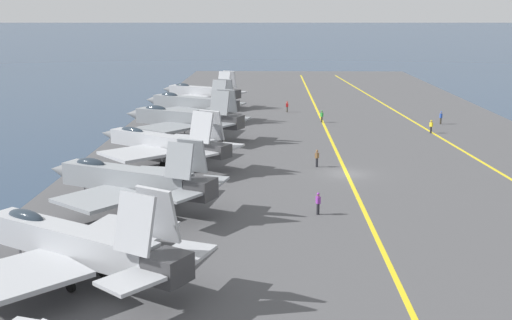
{
  "coord_description": "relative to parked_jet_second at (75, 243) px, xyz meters",
  "views": [
    {
      "loc": [
        -59.9,
        7.33,
        15.52
      ],
      "look_at": [
        -5.16,
        8.62,
        2.9
      ],
      "focal_mm": 45.0,
      "sensor_mm": 36.0,
      "label": 1
    }
  ],
  "objects": [
    {
      "name": "parked_jet_second",
      "position": [
        0.0,
        0.0,
        0.0
      ],
      "size": [
        14.01,
        16.02,
        6.24
      ],
      "color": "#A8AAAF",
      "rests_on": "carrier_deck"
    },
    {
      "name": "crew_blue_vest",
      "position": [
        54.18,
        -34.73,
        -1.31
      ],
      "size": [
        0.41,
        0.31,
        1.78
      ],
      "color": "#383328",
      "rests_on": "carrier_deck"
    },
    {
      "name": "ground_plane",
      "position": [
        25.66,
        -18.49,
        -2.69
      ],
      "size": [
        2000.0,
        2000.0,
        0.0
      ],
      "primitive_type": "plane",
      "color": "navy"
    },
    {
      "name": "parked_jet_seventh",
      "position": [
        70.9,
        0.36,
        0.08
      ],
      "size": [
        12.38,
        14.93,
        5.99
      ],
      "color": "#A8AAAF",
      "rests_on": "carrier_deck"
    },
    {
      "name": "crew_purple_vest",
      "position": [
        12.84,
        -14.8,
        -1.33
      ],
      "size": [
        0.45,
        0.37,
        1.75
      ],
      "color": "#232328",
      "rests_on": "carrier_deck"
    },
    {
      "name": "parked_jet_fifth",
      "position": [
        42.96,
        -0.47,
        0.22
      ],
      "size": [
        13.83,
        16.38,
        6.27
      ],
      "color": "gray",
      "rests_on": "carrier_deck"
    },
    {
      "name": "crew_green_vest",
      "position": [
        55.23,
        -18.32,
        -1.35
      ],
      "size": [
        0.46,
        0.44,
        1.71
      ],
      "color": "#383328",
      "rests_on": "carrier_deck"
    },
    {
      "name": "parked_jet_fourth",
      "position": [
        29.13,
        -0.28,
        -0.02
      ],
      "size": [
        14.0,
        16.32,
        6.01
      ],
      "color": "#A8AAAF",
      "rests_on": "carrier_deck"
    },
    {
      "name": "deck_stripe_centerline",
      "position": [
        25.66,
        -18.49,
        -2.29
      ],
      "size": [
        198.55,
        0.36,
        0.01
      ],
      "primitive_type": "cube",
      "color": "yellow",
      "rests_on": "carrier_deck"
    },
    {
      "name": "deck_stripe_foul_line",
      "position": [
        25.66,
        -33.4,
        -2.29
      ],
      "size": [
        198.15,
        13.24,
        0.01
      ],
      "primitive_type": "cube",
      "rotation": [
        0.0,
        0.0,
        0.06
      ],
      "color": "yellow",
      "rests_on": "carrier_deck"
    },
    {
      "name": "crew_red_vest",
      "position": [
        64.65,
        -13.67,
        -1.37
      ],
      "size": [
        0.29,
        0.4,
        1.68
      ],
      "color": "#4C473D",
      "rests_on": "carrier_deck"
    },
    {
      "name": "crew_brown_vest",
      "position": [
        28.4,
        -15.78,
        -1.32
      ],
      "size": [
        0.46,
        0.44,
        1.76
      ],
      "color": "#232328",
      "rests_on": "carrier_deck"
    },
    {
      "name": "crew_yellow_vest",
      "position": [
        47.23,
        -31.71,
        -1.35
      ],
      "size": [
        0.46,
        0.44,
        1.72
      ],
      "color": "#232328",
      "rests_on": "carrier_deck"
    },
    {
      "name": "parked_jet_third",
      "position": [
        13.87,
        -0.15,
        0.11
      ],
      "size": [
        13.42,
        15.42,
        5.95
      ],
      "color": "gray",
      "rests_on": "carrier_deck"
    },
    {
      "name": "carrier_deck",
      "position": [
        25.66,
        -18.49,
        -2.49
      ],
      "size": [
        220.61,
        54.24,
        0.4
      ],
      "primitive_type": "cube",
      "color": "#4C4C4F",
      "rests_on": "ground"
    },
    {
      "name": "parked_jet_sixth",
      "position": [
        57.6,
        0.39,
        0.02
      ],
      "size": [
        13.19,
        15.62,
        6.03
      ],
      "color": "gray",
      "rests_on": "carrier_deck"
    }
  ]
}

